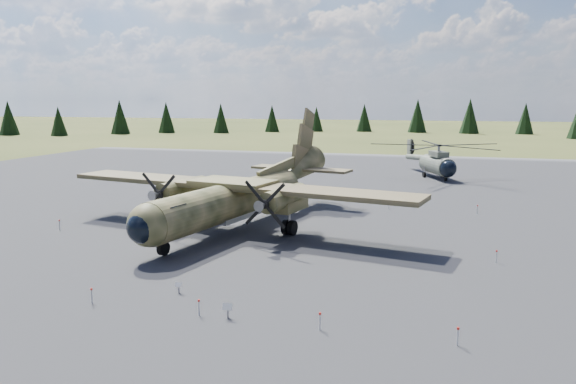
# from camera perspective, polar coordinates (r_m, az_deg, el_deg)

# --- Properties ---
(ground) EXTENTS (500.00, 500.00, 0.00)m
(ground) POSITION_cam_1_polar(r_m,az_deg,el_deg) (40.77, -3.51, -5.37)
(ground) COLOR brown
(ground) RESTS_ON ground
(apron) EXTENTS (120.00, 120.00, 0.04)m
(apron) POSITION_cam_1_polar(r_m,az_deg,el_deg) (50.04, 0.33, -2.57)
(apron) COLOR #5D5E63
(apron) RESTS_ON ground
(transport_plane) EXTENTS (30.67, 27.58, 10.12)m
(transport_plane) POSITION_cam_1_polar(r_m,az_deg,el_deg) (45.82, -4.84, -0.03)
(transport_plane) COLOR #3F4224
(transport_plane) RESTS_ON ground
(helicopter_near) EXTENTS (23.65, 23.65, 4.55)m
(helicopter_near) POSITION_cam_1_polar(r_m,az_deg,el_deg) (76.71, 14.92, 3.73)
(helicopter_near) COLOR slate
(helicopter_near) RESTS_ON ground
(info_placard_left) EXTENTS (0.42, 0.22, 0.63)m
(info_placard_left) POSITION_cam_1_polar(r_m,az_deg,el_deg) (31.34, -11.07, -9.33)
(info_placard_left) COLOR gray
(info_placard_left) RESTS_ON ground
(info_placard_right) EXTENTS (0.49, 0.21, 0.76)m
(info_placard_right) POSITION_cam_1_polar(r_m,az_deg,el_deg) (27.56, -6.18, -11.67)
(info_placard_right) COLOR gray
(info_placard_right) RESTS_ON ground
(barrier_fence) EXTENTS (33.12, 29.62, 0.85)m
(barrier_fence) POSITION_cam_1_polar(r_m,az_deg,el_deg) (40.73, -4.17, -4.66)
(barrier_fence) COLOR silver
(barrier_fence) RESTS_ON ground
(treeline) EXTENTS (298.97, 296.80, 11.00)m
(treeline) POSITION_cam_1_polar(r_m,az_deg,el_deg) (44.01, -2.67, 2.17)
(treeline) COLOR black
(treeline) RESTS_ON ground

